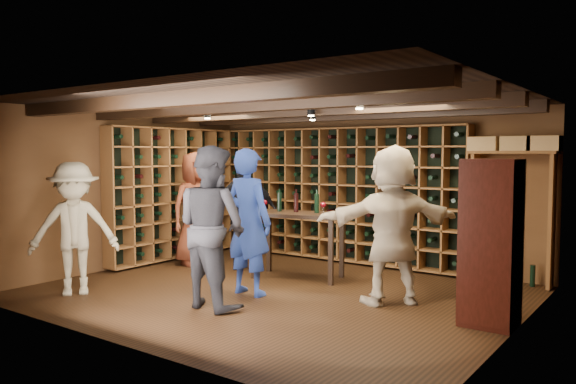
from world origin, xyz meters
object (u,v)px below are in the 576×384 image
Objects in this scene: man_grey_suit at (212,227)px; guest_khaki at (74,228)px; guest_woman_black at (245,213)px; man_blue_shirt at (249,222)px; guest_beige at (392,225)px; tasting_table at (298,221)px; guest_red_floral at (197,208)px; display_cabinet at (490,246)px.

man_grey_suit is 1.96m from guest_khaki.
guest_woman_black is at bearing 18.29° from guest_khaki.
man_blue_shirt is 1.58m from guest_woman_black.
guest_beige reaches higher than man_blue_shirt.
man_blue_shirt is 0.98× the size of guest_beige.
guest_woman_black is 0.92× the size of guest_beige.
guest_beige is at bearing -134.82° from man_grey_suit.
guest_woman_black is at bearing 165.39° from tasting_table.
guest_red_floral is 1.33× the size of tasting_table.
man_blue_shirt reaches higher than tasting_table.
guest_red_floral is at bearing 173.77° from display_cabinet.
man_grey_suit is 1.88m from tasting_table.
guest_woman_black is (-1.06, 1.89, -0.07)m from man_grey_suit.
display_cabinet is 0.92× the size of man_blue_shirt.
guest_khaki is at bearing 23.54° from man_grey_suit.
display_cabinet is at bearing 124.97° from guest_beige.
guest_beige reaches higher than guest_khaki.
display_cabinet is at bearing -83.42° from guest_red_floral.
display_cabinet is 3.03m from tasting_table.
guest_beige is (2.74, -0.50, 0.08)m from guest_woman_black.
display_cabinet is 5.10m from guest_khaki.
guest_khaki is at bearing 42.03° from guest_woman_black.
man_blue_shirt is at bearing -24.06° from guest_beige.
man_blue_shirt is at bearing -104.69° from guest_red_floral.
guest_beige is 1.80m from tasting_table.
display_cabinet is at bearing -33.14° from guest_khaki.
man_grey_suit reaches higher than tasting_table.
man_grey_suit is at bearing 89.28° from guest_woman_black.
man_grey_suit is at bearing -6.35° from guest_beige.
guest_red_floral is at bearing -51.16° from guest_beige.
guest_khaki is (-4.78, -1.80, 0.01)m from display_cabinet.
man_blue_shirt is at bearing -83.03° from man_grey_suit.
tasting_table is at bearing 149.08° from guest_woman_black.
display_cabinet is 1.02× the size of guest_khaki.
guest_red_floral is at bearing -35.61° from man_grey_suit.
man_grey_suit is 1.38× the size of tasting_table.
man_blue_shirt is 1.17m from tasting_table.
guest_beige is at bearing 139.69° from guest_woman_black.
man_grey_suit is 2.62m from guest_red_floral.
man_blue_shirt is 1.07× the size of guest_woman_black.
tasting_table is (1.02, -0.02, -0.04)m from guest_woman_black.
guest_woman_black is at bearing -67.04° from guest_red_floral.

